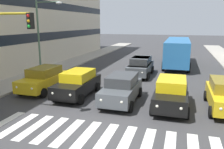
{
  "coord_description": "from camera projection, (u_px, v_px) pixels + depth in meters",
  "views": [
    {
      "loc": [
        -3.34,
        8.73,
        4.87
      ],
      "look_at": [
        1.32,
        -6.81,
        1.23
      ],
      "focal_mm": 37.13,
      "sensor_mm": 36.0,
      "label": 1
    }
  ],
  "objects": [
    {
      "name": "car_row2_0",
      "position": [
        140.0,
        67.0,
        21.5
      ],
      "size": [
        2.02,
        4.44,
        1.72
      ],
      "color": "#474C51",
      "rests_on": "ground_plane"
    },
    {
      "name": "crosswalk_markings",
      "position": [
        96.0,
        136.0,
        10.16
      ],
      "size": [
        10.35,
        2.8,
        0.01
      ],
      "color": "silver",
      "rests_on": "ground_plane"
    },
    {
      "name": "car_1",
      "position": [
        171.0,
        93.0,
        13.45
      ],
      "size": [
        2.02,
        4.44,
        1.72
      ],
      "color": "black",
      "rests_on": "ground_plane"
    },
    {
      "name": "ground_plane",
      "position": [
        96.0,
        136.0,
        10.16
      ],
      "size": [
        180.0,
        180.0,
        0.0
      ],
      "primitive_type": "plane",
      "color": "#38383A"
    },
    {
      "name": "car_4",
      "position": [
        44.0,
        79.0,
        16.86
      ],
      "size": [
        2.02,
        4.44,
        1.72
      ],
      "color": "gold",
      "rests_on": "ground_plane"
    },
    {
      "name": "street_lamp_right",
      "position": [
        42.0,
        31.0,
        19.7
      ],
      "size": [
        2.48,
        0.28,
        6.54
      ],
      "color": "#4C6B56",
      "rests_on": "sidewalk_right"
    },
    {
      "name": "car_2",
      "position": [
        122.0,
        88.0,
        14.36
      ],
      "size": [
        2.02,
        4.44,
        1.72
      ],
      "color": "#474C51",
      "rests_on": "ground_plane"
    },
    {
      "name": "car_3",
      "position": [
        78.0,
        83.0,
        15.56
      ],
      "size": [
        2.02,
        4.44,
        1.72
      ],
      "color": "black",
      "rests_on": "ground_plane"
    },
    {
      "name": "car_row2_1",
      "position": [
        141.0,
        66.0,
        22.04
      ],
      "size": [
        2.02,
        4.44,
        1.72
      ],
      "color": "#474C51",
      "rests_on": "ground_plane"
    },
    {
      "name": "bus_behind_traffic",
      "position": [
        178.0,
        50.0,
        26.56
      ],
      "size": [
        2.78,
        10.5,
        3.0
      ],
      "color": "#286BAD",
      "rests_on": "ground_plane"
    }
  ]
}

